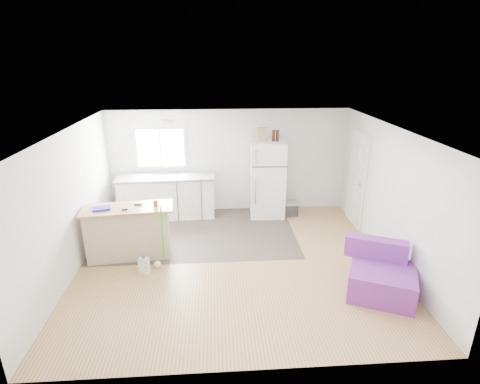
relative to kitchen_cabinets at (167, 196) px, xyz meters
name	(u,v)px	position (x,y,z in m)	size (l,w,h in m)	color
room	(235,200)	(1.44, -2.16, 0.70)	(5.51, 5.01, 2.41)	olive
vinyl_zone	(198,232)	(0.71, -0.91, -0.49)	(4.05, 2.50, 0.00)	#362D28
window	(161,148)	(-0.11, 0.32, 1.05)	(1.18, 0.06, 0.98)	white
interior_door	(357,179)	(4.16, -0.61, 0.52)	(0.11, 0.92, 2.10)	white
ceiling_fixture	(167,121)	(0.24, -0.96, 1.86)	(0.30, 0.30, 0.07)	white
kitchen_cabinets	(167,196)	(0.00, 0.00, 0.00)	(2.21, 0.77, 1.26)	white
peninsula	(129,232)	(-0.49, -1.81, 0.00)	(1.65, 0.77, 0.98)	tan
refrigerator	(267,179)	(2.30, -0.04, 0.38)	(0.81, 0.77, 1.76)	white
cooler	(288,208)	(2.78, -0.13, -0.32)	(0.48, 0.36, 0.34)	#2B2B2E
purple_seat	(381,276)	(3.66, -3.23, -0.21)	(1.25, 1.25, 0.79)	#762E95
cleaner_jug	(144,265)	(-0.14, -2.43, -0.34)	(0.18, 0.16, 0.35)	silver
mop	(159,254)	(0.09, -2.21, -0.26)	(0.22, 0.33, 1.18)	green
red_cup	(155,203)	(0.03, -1.77, 0.54)	(0.08, 0.08, 0.12)	red
blue_tray	(101,208)	(-0.90, -1.87, 0.50)	(0.30, 0.22, 0.04)	#1317B3
tool_a	(138,204)	(-0.29, -1.71, 0.50)	(0.14, 0.05, 0.03)	black
tool_b	(125,210)	(-0.49, -1.94, 0.50)	(0.10, 0.04, 0.03)	black
cardboard_box	(262,134)	(2.15, -0.07, 1.41)	(0.20, 0.10, 0.30)	tan
bottle_left	(274,136)	(2.40, -0.09, 1.38)	(0.07, 0.07, 0.25)	#331309
bottle_right	(277,136)	(2.49, -0.09, 1.38)	(0.07, 0.07, 0.25)	#331309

